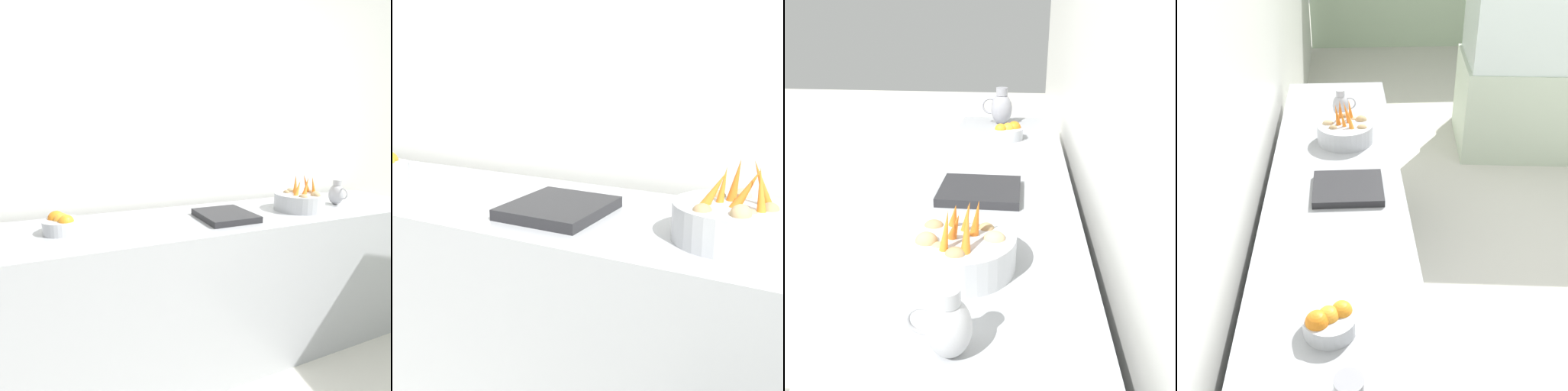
% 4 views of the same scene
% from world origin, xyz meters
% --- Properties ---
extents(tile_wall_left, '(0.10, 9.67, 3.00)m').
position_xyz_m(tile_wall_left, '(-1.95, 0.39, 1.50)').
color(tile_wall_left, silver).
rests_on(tile_wall_left, ground_plane).
extents(prep_counter, '(0.68, 3.01, 0.92)m').
position_xyz_m(prep_counter, '(-1.50, -0.11, 0.46)').
color(prep_counter, '#9EA0A5').
rests_on(prep_counter, ground_plane).
extents(vegetable_colander, '(0.32, 0.32, 0.24)m').
position_xyz_m(vegetable_colander, '(-1.44, 0.44, 0.98)').
color(vegetable_colander, '#ADAFB5').
rests_on(vegetable_colander, prep_counter).
extents(orange_bowl, '(0.19, 0.19, 0.11)m').
position_xyz_m(orange_bowl, '(-1.52, -1.01, 0.96)').
color(orange_bowl, '#ADAFB5').
rests_on(orange_bowl, prep_counter).
extents(metal_pitcher_tall, '(0.21, 0.15, 0.25)m').
position_xyz_m(metal_pitcher_tall, '(-1.45, -1.41, 1.03)').
color(metal_pitcher_tall, gray).
rests_on(metal_pitcher_tall, prep_counter).
extents(metal_pitcher_short, '(0.15, 0.10, 0.18)m').
position_xyz_m(metal_pitcher_short, '(-1.47, 0.79, 1.00)').
color(metal_pitcher_short, '#A3A3A8').
rests_on(metal_pitcher_short, prep_counter).
extents(counter_sink_basin, '(0.34, 0.30, 0.04)m').
position_xyz_m(counter_sink_basin, '(-1.44, -0.12, 0.94)').
color(counter_sink_basin, '#232326').
rests_on(counter_sink_basin, prep_counter).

